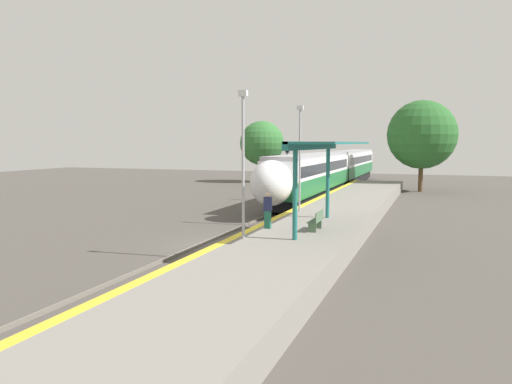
# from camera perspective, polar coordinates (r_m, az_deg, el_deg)

# --- Properties ---
(ground_plane) EXTENTS (120.00, 120.00, 0.00)m
(ground_plane) POSITION_cam_1_polar(r_m,az_deg,el_deg) (24.23, -4.42, -6.11)
(ground_plane) COLOR #4C4742
(rail_left) EXTENTS (0.08, 90.00, 0.15)m
(rail_left) POSITION_cam_1_polar(r_m,az_deg,el_deg) (24.51, -5.96, -5.80)
(rail_left) COLOR slate
(rail_left) RESTS_ON ground_plane
(rail_right) EXTENTS (0.08, 90.00, 0.15)m
(rail_right) POSITION_cam_1_polar(r_m,az_deg,el_deg) (23.93, -2.84, -6.06)
(rail_right) COLOR slate
(rail_right) RESTS_ON ground_plane
(train) EXTENTS (2.76, 42.72, 4.02)m
(train) POSITION_cam_1_polar(r_m,az_deg,el_deg) (50.64, 8.74, 2.61)
(train) COLOR black
(train) RESTS_ON ground_plane
(platform_right) EXTENTS (4.88, 64.00, 0.97)m
(platform_right) POSITION_cam_1_polar(r_m,az_deg,el_deg) (22.77, 5.14, -5.63)
(platform_right) COLOR gray
(platform_right) RESTS_ON ground_plane
(platform_bench) EXTENTS (0.44, 1.48, 0.89)m
(platform_bench) POSITION_cam_1_polar(r_m,az_deg,el_deg) (22.78, 6.97, -3.22)
(platform_bench) COLOR #4C6B4C
(platform_bench) RESTS_ON platform_right
(person_waiting) EXTENTS (0.36, 0.22, 1.69)m
(person_waiting) POSITION_cam_1_polar(r_m,az_deg,el_deg) (23.09, 1.35, -2.04)
(person_waiting) COLOR #1E604C
(person_waiting) RESTS_ON platform_right
(railway_signal) EXTENTS (0.28, 0.28, 4.80)m
(railway_signal) POSITION_cam_1_polar(r_m,az_deg,el_deg) (42.10, 3.58, 2.89)
(railway_signal) COLOR #59595E
(railway_signal) RESTS_ON ground_plane
(lamppost_near) EXTENTS (0.36, 0.20, 6.07)m
(lamppost_near) POSITION_cam_1_polar(r_m,az_deg,el_deg) (20.37, -1.48, 4.16)
(lamppost_near) COLOR #9E9EA3
(lamppost_near) RESTS_ON platform_right
(lamppost_mid) EXTENTS (0.36, 0.20, 6.07)m
(lamppost_mid) POSITION_cam_1_polar(r_m,az_deg,el_deg) (28.89, 5.03, 4.58)
(lamppost_mid) COLOR #9E9EA3
(lamppost_mid) RESTS_ON platform_right
(station_canopy) EXTENTS (2.02, 9.47, 4.02)m
(station_canopy) POSITION_cam_1_polar(r_m,az_deg,el_deg) (23.24, 8.01, 4.98)
(station_canopy) COLOR #1E6B66
(station_canopy) RESTS_ON platform_right
(background_tree_left) EXTENTS (5.51, 5.51, 7.65)m
(background_tree_left) POSITION_cam_1_polar(r_m,az_deg,el_deg) (62.51, 0.67, 5.60)
(background_tree_left) COLOR brown
(background_tree_left) RESTS_ON ground_plane
(background_tree_right) EXTENTS (6.88, 6.88, 9.18)m
(background_tree_right) POSITION_cam_1_polar(r_m,az_deg,el_deg) (52.98, 18.43, 6.23)
(background_tree_right) COLOR brown
(background_tree_right) RESTS_ON ground_plane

